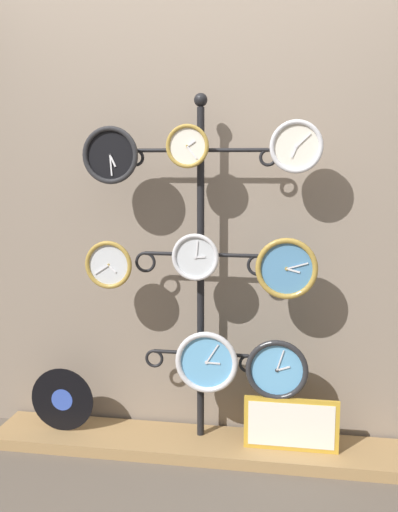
# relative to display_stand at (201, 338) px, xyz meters

# --- Properties ---
(ground_plane) EXTENTS (12.00, 12.00, 0.00)m
(ground_plane) POSITION_rel_display_stand_xyz_m (0.00, -0.41, -0.59)
(ground_plane) COLOR brown
(shop_wall) EXTENTS (4.40, 0.04, 2.80)m
(shop_wall) POSITION_rel_display_stand_xyz_m (0.00, 0.16, 0.81)
(shop_wall) COLOR gray
(shop_wall) RESTS_ON ground_plane
(low_shelf) EXTENTS (2.20, 0.36, 0.06)m
(low_shelf) POSITION_rel_display_stand_xyz_m (0.00, -0.06, -0.56)
(low_shelf) COLOR #9E7A4C
(low_shelf) RESTS_ON ground_plane
(display_stand) EXTENTS (0.75, 0.39, 1.83)m
(display_stand) POSITION_rel_display_stand_xyz_m (0.00, 0.00, 0.00)
(display_stand) COLOR black
(display_stand) RESTS_ON ground_plane
(clock_top_left) EXTENTS (0.28, 0.04, 0.28)m
(clock_top_left) POSITION_rel_display_stand_xyz_m (-0.43, -0.11, 0.93)
(clock_top_left) COLOR black
(clock_top_center) EXTENTS (0.21, 0.04, 0.21)m
(clock_top_center) POSITION_rel_display_stand_xyz_m (-0.05, -0.09, 0.98)
(clock_top_center) COLOR silver
(clock_top_right) EXTENTS (0.25, 0.04, 0.25)m
(clock_top_right) POSITION_rel_display_stand_xyz_m (0.47, -0.08, 0.97)
(clock_top_right) COLOR silver
(clock_middle_left) EXTENTS (0.24, 0.04, 0.24)m
(clock_middle_left) POSITION_rel_display_stand_xyz_m (-0.45, -0.11, 0.39)
(clock_middle_left) COLOR silver
(clock_middle_center) EXTENTS (0.23, 0.04, 0.23)m
(clock_middle_center) POSITION_rel_display_stand_xyz_m (-0.01, -0.10, 0.44)
(clock_middle_center) COLOR silver
(clock_middle_right) EXTENTS (0.30, 0.04, 0.30)m
(clock_middle_right) POSITION_rel_display_stand_xyz_m (0.44, -0.08, 0.39)
(clock_middle_right) COLOR #4C84B2
(clock_bottom_center) EXTENTS (0.32, 0.04, 0.32)m
(clock_bottom_center) POSITION_rel_display_stand_xyz_m (0.05, -0.09, -0.10)
(clock_bottom_center) COLOR #60A8DB
(clock_bottom_right) EXTENTS (0.31, 0.04, 0.31)m
(clock_bottom_right) POSITION_rel_display_stand_xyz_m (0.40, -0.09, -0.12)
(clock_bottom_right) COLOR #60A8DB
(vinyl_record) EXTENTS (0.35, 0.01, 0.35)m
(vinyl_record) POSITION_rel_display_stand_xyz_m (-0.74, -0.08, -0.36)
(vinyl_record) COLOR black
(vinyl_record) RESTS_ON low_shelf
(picture_frame) EXTENTS (0.47, 0.02, 0.27)m
(picture_frame) POSITION_rel_display_stand_xyz_m (0.48, -0.10, -0.40)
(picture_frame) COLOR gold
(picture_frame) RESTS_ON low_shelf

